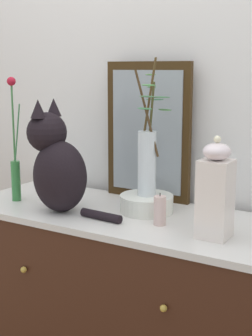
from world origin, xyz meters
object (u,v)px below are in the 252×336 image
at_px(vase_slim_green, 15,162).
at_px(candle_pillar, 160,211).
at_px(jar_lidded_porcelain, 215,192).
at_px(cat_sitting, 57,164).
at_px(vase_glass_clear, 147,155).
at_px(sideboard, 126,321).
at_px(mirror_leaning, 148,132).
at_px(bowl_porcelain, 147,204).

height_order(vase_slim_green, candle_pillar, vase_slim_green).
distance_m(jar_lidded_porcelain, candle_pillar, 0.24).
distance_m(cat_sitting, vase_slim_green, 0.25).
distance_m(cat_sitting, vase_glass_clear, 0.36).
relative_size(sideboard, vase_slim_green, 2.61).
relative_size(mirror_leaning, vase_glass_clear, 1.10).
relative_size(vase_slim_green, candle_pillar, 4.39).
xyz_separation_m(bowl_porcelain, jar_lidded_porcelain, (0.33, -0.14, 0.12)).
xyz_separation_m(sideboard, candle_pillar, (0.18, -0.06, 0.52)).
xyz_separation_m(mirror_leaning, candle_pillar, (0.21, -0.30, -0.24)).
bearing_deg(vase_glass_clear, cat_sitting, -152.31).
distance_m(cat_sitting, jar_lidded_porcelain, 0.65).
bearing_deg(mirror_leaning, sideboard, -81.97).
height_order(bowl_porcelain, jar_lidded_porcelain, jar_lidded_porcelain).
relative_size(cat_sitting, jar_lidded_porcelain, 1.28).
xyz_separation_m(sideboard, vase_glass_clear, (0.06, 0.06, 0.69)).
height_order(mirror_leaning, cat_sitting, mirror_leaning).
distance_m(vase_glass_clear, candle_pillar, 0.24).
distance_m(sideboard, candle_pillar, 0.55).
distance_m(vase_slim_green, candle_pillar, 0.68).
bearing_deg(bowl_porcelain, mirror_leaning, 117.45).
distance_m(mirror_leaning, candle_pillar, 0.44).
relative_size(sideboard, jar_lidded_porcelain, 3.95).
height_order(bowl_porcelain, candle_pillar, candle_pillar).
bearing_deg(candle_pillar, jar_lidded_porcelain, -6.60).
bearing_deg(sideboard, vase_glass_clear, 42.06).
distance_m(bowl_porcelain, jar_lidded_porcelain, 0.38).
bearing_deg(mirror_leaning, candle_pillar, -54.65).
distance_m(mirror_leaning, vase_glass_clear, 0.21).
bearing_deg(cat_sitting, sideboard, 23.30).
distance_m(mirror_leaning, cat_sitting, 0.42).
height_order(cat_sitting, vase_glass_clear, vase_glass_clear).
height_order(mirror_leaning, vase_slim_green, mirror_leaning).
height_order(vase_slim_green, bowl_porcelain, vase_slim_green).
bearing_deg(candle_pillar, sideboard, 161.02).
bearing_deg(mirror_leaning, vase_glass_clear, -62.02).
xyz_separation_m(cat_sitting, candle_pillar, (0.43, 0.05, -0.13)).
bearing_deg(cat_sitting, jar_lidded_porcelain, 1.91).
relative_size(cat_sitting, bowl_porcelain, 2.09).
bearing_deg(bowl_porcelain, vase_glass_clear, 26.21).
xyz_separation_m(cat_sitting, bowl_porcelain, (0.31, 0.16, -0.15)).
xyz_separation_m(vase_slim_green, bowl_porcelain, (0.56, 0.13, -0.13)).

